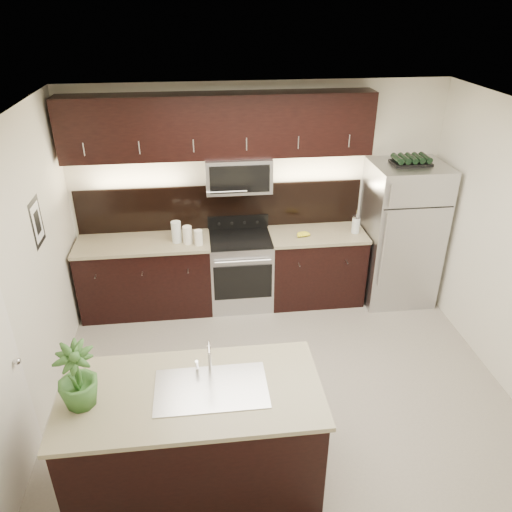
{
  "coord_description": "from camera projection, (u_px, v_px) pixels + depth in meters",
  "views": [
    {
      "loc": [
        -0.7,
        -3.75,
        3.56
      ],
      "look_at": [
        -0.19,
        0.55,
        1.27
      ],
      "focal_mm": 35.0,
      "sensor_mm": 36.0,
      "label": 1
    }
  ],
  "objects": [
    {
      "name": "wine_rack",
      "position": [
        411.0,
        160.0,
        5.78
      ],
      "size": [
        0.44,
        0.27,
        0.1
      ],
      "color": "black",
      "rests_on": "refrigerator"
    },
    {
      "name": "ground",
      "position": [
        281.0,
        391.0,
        5.03
      ],
      "size": [
        4.5,
        4.5,
        0.0
      ],
      "primitive_type": "plane",
      "color": "gray",
      "rests_on": "ground"
    },
    {
      "name": "sink_faucet",
      "position": [
        211.0,
        386.0,
        3.72
      ],
      "size": [
        0.84,
        0.5,
        0.28
      ],
      "color": "silver",
      "rests_on": "island"
    },
    {
      "name": "refrigerator",
      "position": [
        400.0,
        234.0,
        6.22
      ],
      "size": [
        0.86,
        0.78,
        1.79
      ],
      "primitive_type": "cube",
      "color": "#B2B2B7",
      "rests_on": "ground"
    },
    {
      "name": "plant",
      "position": [
        77.0,
        376.0,
        3.47
      ],
      "size": [
        0.31,
        0.31,
        0.51
      ],
      "primitive_type": "imported",
      "rotation": [
        0.0,
        0.0,
        -0.07
      ],
      "color": "#315F26",
      "rests_on": "island"
    },
    {
      "name": "upper_fixtures",
      "position": [
        221.0,
        135.0,
        5.59
      ],
      "size": [
        3.49,
        0.4,
        1.66
      ],
      "color": "black",
      "rests_on": "counter_run"
    },
    {
      "name": "room_walls",
      "position": [
        274.0,
        243.0,
        4.19
      ],
      "size": [
        4.52,
        4.02,
        2.71
      ],
      "color": "beige",
      "rests_on": "ground"
    },
    {
      "name": "counter_run",
      "position": [
        224.0,
        271.0,
        6.24
      ],
      "size": [
        3.51,
        0.65,
        0.94
      ],
      "color": "black",
      "rests_on": "ground"
    },
    {
      "name": "island",
      "position": [
        195.0,
        436.0,
        3.92
      ],
      "size": [
        1.96,
        0.96,
        0.94
      ],
      "color": "black",
      "rests_on": "ground"
    },
    {
      "name": "canisters",
      "position": [
        185.0,
        234.0,
        5.84
      ],
      "size": [
        0.36,
        0.21,
        0.26
      ],
      "rotation": [
        0.0,
        0.0,
        -0.4
      ],
      "color": "silver",
      "rests_on": "counter_run"
    },
    {
      "name": "bananas",
      "position": [
        299.0,
        234.0,
        6.03
      ],
      "size": [
        0.19,
        0.16,
        0.05
      ],
      "primitive_type": "ellipsoid",
      "rotation": [
        0.0,
        0.0,
        0.19
      ],
      "color": "yellow",
      "rests_on": "counter_run"
    },
    {
      "name": "french_press",
      "position": [
        356.0,
        224.0,
        6.1
      ],
      "size": [
        0.1,
        0.1,
        0.29
      ],
      "rotation": [
        0.0,
        0.0,
        0.23
      ],
      "color": "silver",
      "rests_on": "counter_run"
    }
  ]
}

